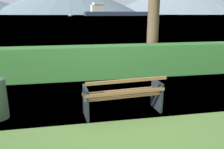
{
  "coord_description": "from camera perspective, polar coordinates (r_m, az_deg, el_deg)",
  "views": [
    {
      "loc": [
        -1.07,
        -4.46,
        2.13
      ],
      "look_at": [
        0.0,
        1.26,
        0.54
      ],
      "focal_mm": 35.83,
      "sensor_mm": 36.0,
      "label": 1
    }
  ],
  "objects": [
    {
      "name": "water_surface",
      "position": [
        314.11,
        -10.72,
        14.65
      ],
      "size": [
        620.0,
        620.0,
        0.0
      ],
      "primitive_type": "plane",
      "color": "#6B8EA3",
      "rests_on": "ground_plane"
    },
    {
      "name": "fishing_boat_near",
      "position": [
        197.23,
        -10.5,
        14.6
      ],
      "size": [
        4.4,
        7.08,
        1.68
      ],
      "color": "#B2332D",
      "rests_on": "water_surface"
    },
    {
      "name": "cargo_ship_large",
      "position": [
        232.52,
        0.85,
        15.62
      ],
      "size": [
        74.47,
        18.4,
        12.39
      ],
      "color": "#2D384C",
      "rests_on": "water_surface"
    },
    {
      "name": "hedge_row",
      "position": [
        7.65,
        -2.32,
        3.29
      ],
      "size": [
        10.22,
        0.74,
        1.09
      ],
      "primitive_type": "cube",
      "color": "#387A33",
      "rests_on": "ground_plane"
    },
    {
      "name": "ground_plane",
      "position": [
        5.06,
        2.65,
        -9.68
      ],
      "size": [
        1400.0,
        1400.0,
        0.0
      ],
      "primitive_type": "plane",
      "color": "#567A38"
    },
    {
      "name": "park_bench",
      "position": [
        4.84,
        2.93,
        -5.39
      ],
      "size": [
        1.75,
        0.72,
        0.87
      ],
      "color": "olive",
      "rests_on": "ground_plane"
    }
  ]
}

